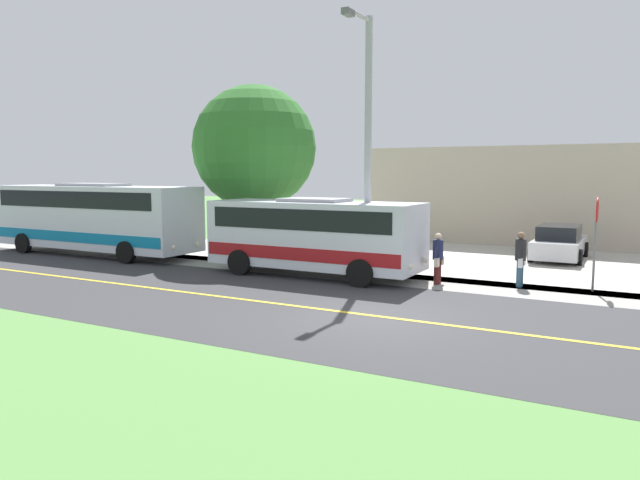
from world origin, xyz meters
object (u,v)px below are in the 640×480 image
object	(u,v)px
shuttle_bus_front	(315,233)
pedestrian_with_bags	(521,257)
pedestrian_waiting	(438,257)
street_light_pole	(367,137)
tree_curbside	(254,148)
commercial_building	(560,194)
transit_bus_rear	(94,216)
parked_car_near	(559,243)
stop_sign	(596,227)

from	to	relation	value
shuttle_bus_front	pedestrian_with_bags	bearing A→B (deg)	100.34
pedestrian_waiting	street_light_pole	distance (m)	4.64
pedestrian_with_bags	tree_curbside	world-z (taller)	tree_curbside
street_light_pole	pedestrian_waiting	bearing A→B (deg)	92.40
shuttle_bus_front	tree_curbside	size ratio (longest dim) A/B	1.05
shuttle_bus_front	commercial_building	size ratio (longest dim) A/B	0.41
transit_bus_rear	pedestrian_with_bags	world-z (taller)	transit_bus_rear
shuttle_bus_front	tree_curbside	world-z (taller)	tree_curbside
shuttle_bus_front	parked_car_near	distance (m)	10.90
transit_bus_rear	commercial_building	bearing A→B (deg)	134.36
commercial_building	shuttle_bus_front	bearing A→B (deg)	-19.77
shuttle_bus_front	parked_car_near	bearing A→B (deg)	139.13
pedestrian_waiting	tree_curbside	xyz separation A→B (m)	(-2.41, -8.86, 3.78)
parked_car_near	tree_curbside	world-z (taller)	tree_curbside
shuttle_bus_front	stop_sign	world-z (taller)	stop_sign
pedestrian_with_bags	street_light_pole	size ratio (longest dim) A/B	0.20
transit_bus_rear	parked_car_near	distance (m)	20.06
parked_car_near	pedestrian_waiting	bearing A→B (deg)	-19.66
commercial_building	stop_sign	bearing A→B (deg)	10.45
pedestrian_waiting	commercial_building	distance (m)	16.57
shuttle_bus_front	parked_car_near	world-z (taller)	shuttle_bus_front
pedestrian_waiting	commercial_building	bearing A→B (deg)	174.01
shuttle_bus_front	transit_bus_rear	world-z (taller)	transit_bus_rear
pedestrian_with_bags	tree_curbside	size ratio (longest dim) A/B	0.24
pedestrian_waiting	pedestrian_with_bags	bearing A→B (deg)	107.92
pedestrian_with_bags	stop_sign	size ratio (longest dim) A/B	0.61
pedestrian_waiting	stop_sign	world-z (taller)	stop_sign
stop_sign	commercial_building	distance (m)	15.57
transit_bus_rear	pedestrian_with_bags	xyz separation A→B (m)	(-1.22, 17.94, -0.78)
shuttle_bus_front	commercial_building	distance (m)	17.94
shuttle_bus_front	pedestrian_with_bags	distance (m)	6.91
shuttle_bus_front	street_light_pole	bearing A→B (deg)	100.66
transit_bus_rear	street_light_pole	bearing A→B (deg)	91.43
pedestrian_with_bags	parked_car_near	bearing A→B (deg)	177.24
street_light_pole	parked_car_near	xyz separation A→B (m)	(-7.88, 5.29, -4.10)
transit_bus_rear	pedestrian_with_bags	bearing A→B (deg)	93.89
parked_car_near	pedestrian_with_bags	bearing A→B (deg)	-2.76
stop_sign	commercial_building	xyz separation A→B (m)	(-15.30, -2.82, 0.50)
pedestrian_waiting	parked_car_near	xyz separation A→B (m)	(-7.77, 2.78, -0.20)
pedestrian_with_bags	tree_curbside	bearing A→B (deg)	-98.15
tree_curbside	commercial_building	world-z (taller)	tree_curbside
shuttle_bus_front	pedestrian_with_bags	world-z (taller)	shuttle_bus_front
pedestrian_with_bags	tree_curbside	xyz separation A→B (m)	(-1.62, -11.30, 3.73)
pedestrian_waiting	tree_curbside	bearing A→B (deg)	-105.21
street_light_pole	commercial_building	size ratio (longest dim) A/B	0.47
transit_bus_rear	pedestrian_waiting	xyz separation A→B (m)	(-0.43, 15.50, -0.84)
street_light_pole	tree_curbside	world-z (taller)	street_light_pole
parked_car_near	commercial_building	bearing A→B (deg)	-173.04
shuttle_bus_front	street_light_pole	size ratio (longest dim) A/B	0.88
shuttle_bus_front	tree_curbside	bearing A→B (deg)	-122.28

